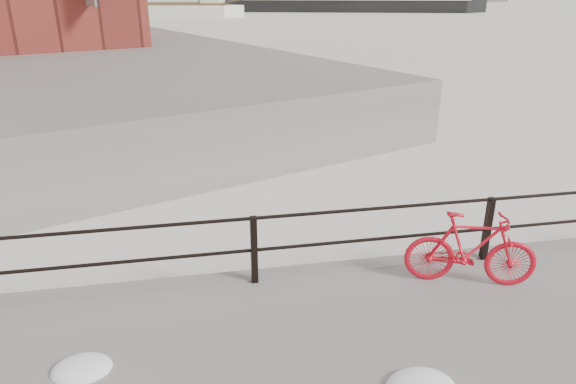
{
  "coord_description": "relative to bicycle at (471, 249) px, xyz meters",
  "views": [
    {
      "loc": [
        -7.72,
        -6.35,
        4.21
      ],
      "look_at": [
        -6.21,
        1.5,
        1.0
      ],
      "focal_mm": 32.0,
      "sensor_mm": 36.0,
      "label": 1
    }
  ],
  "objects": [
    {
      "name": "bicycle",
      "position": [
        0.0,
        0.0,
        0.0
      ],
      "size": [
        1.75,
        0.82,
        1.06
      ],
      "primitive_type": "imported",
      "rotation": [
        0.0,
        0.0,
        -0.33
      ],
      "color": "red",
      "rests_on": "promenade"
    },
    {
      "name": "barque_black",
      "position": [
        24.16,
        89.35,
        -0.88
      ],
      "size": [
        60.61,
        34.34,
        32.78
      ],
      "primitive_type": null,
      "rotation": [
        0.0,
        0.0,
        -0.29
      ],
      "color": "black",
      "rests_on": "ground"
    },
    {
      "name": "schooner_mid",
      "position": [
        -6.59,
        77.57,
        -0.88
      ],
      "size": [
        27.82,
        17.26,
        18.88
      ],
      "primitive_type": null,
      "rotation": [
        0.0,
        0.0,
        -0.26
      ],
      "color": "silver",
      "rests_on": "ground"
    }
  ]
}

